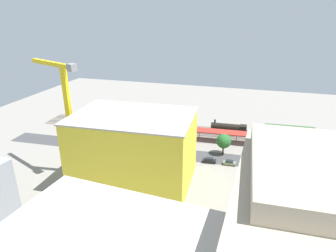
% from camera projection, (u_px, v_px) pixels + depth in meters
% --- Properties ---
extents(ground_plane, '(206.89, 206.89, 0.00)m').
position_uv_depth(ground_plane, '(171.00, 150.00, 110.32)').
color(ground_plane, gray).
rests_on(ground_plane, ground).
extents(rail_bed, '(129.79, 19.54, 0.01)m').
position_uv_depth(rail_bed, '(184.00, 130.00, 128.35)').
color(rail_bed, '#665E54').
rests_on(rail_bed, ground).
extents(street_asphalt, '(129.57, 14.50, 0.01)m').
position_uv_depth(street_asphalt, '(169.00, 153.00, 107.83)').
color(street_asphalt, '#424244').
rests_on(street_asphalt, ground).
extents(track_rails, '(129.19, 13.11, 0.12)m').
position_uv_depth(track_rails, '(184.00, 130.00, 128.28)').
color(track_rails, '#9E9EA8').
rests_on(track_rails, ground).
extents(platform_canopy_near, '(65.27, 7.92, 4.34)m').
position_uv_depth(platform_canopy_near, '(199.00, 130.00, 117.85)').
color(platform_canopy_near, '#A82D23').
rests_on(platform_canopy_near, ground).
extents(locomotive, '(16.27, 3.69, 5.36)m').
position_uv_depth(locomotive, '(230.00, 128.00, 125.30)').
color(locomotive, black).
rests_on(locomotive, ground).
extents(passenger_coach, '(19.76, 3.91, 5.88)m').
position_uv_depth(passenger_coach, '(289.00, 132.00, 118.90)').
color(passenger_coach, black).
rests_on(passenger_coach, ground).
extents(freight_coach_far, '(19.43, 3.91, 6.38)m').
position_uv_depth(freight_coach_far, '(153.00, 123.00, 127.81)').
color(freight_coach_far, black).
rests_on(freight_coach_far, ground).
extents(parked_car_0, '(4.32, 2.02, 1.63)m').
position_uv_depth(parked_car_0, '(229.00, 163.00, 99.28)').
color(parked_car_0, black).
rests_on(parked_car_0, ground).
extents(parked_car_1, '(4.58, 2.12, 1.79)m').
position_uv_depth(parked_car_1, '(209.00, 161.00, 100.69)').
color(parked_car_1, black).
rests_on(parked_car_1, ground).
extents(parked_car_2, '(4.12, 1.77, 1.76)m').
position_uv_depth(parked_car_2, '(186.00, 158.00, 102.32)').
color(parked_car_2, black).
rests_on(parked_car_2, ground).
extents(parked_car_3, '(4.18, 2.16, 1.61)m').
position_uv_depth(parked_car_3, '(166.00, 155.00, 104.92)').
color(parked_car_3, black).
rests_on(parked_car_3, ground).
extents(construction_building, '(34.80, 24.98, 20.68)m').
position_uv_depth(construction_building, '(134.00, 149.00, 87.29)').
color(construction_building, yellow).
rests_on(construction_building, ground).
extents(construction_roof_slab, '(35.42, 25.60, 0.40)m').
position_uv_depth(construction_roof_slab, '(133.00, 116.00, 83.47)').
color(construction_roof_slab, '#ADA89E').
rests_on(construction_roof_slab, construction_building).
extents(tower_crane, '(20.70, 10.02, 35.12)m').
position_uv_depth(tower_crane, '(66.00, 112.00, 88.86)').
color(tower_crane, gray).
rests_on(tower_crane, ground).
extents(box_truck_0, '(10.04, 3.47, 3.55)m').
position_uv_depth(box_truck_0, '(133.00, 148.00, 107.48)').
color(box_truck_0, black).
rests_on(box_truck_0, ground).
extents(box_truck_1, '(9.95, 3.55, 3.51)m').
position_uv_depth(box_truck_1, '(158.00, 150.00, 106.00)').
color(box_truck_1, black).
rests_on(box_truck_1, ground).
extents(street_tree_0, '(5.26, 5.26, 7.66)m').
position_uv_depth(street_tree_0, '(224.00, 141.00, 105.56)').
color(street_tree_0, brown).
rests_on(street_tree_0, ground).
extents(street_tree_1, '(4.72, 4.72, 7.26)m').
position_uv_depth(street_tree_1, '(104.00, 128.00, 117.67)').
color(street_tree_1, brown).
rests_on(street_tree_1, ground).
extents(street_tree_2, '(6.26, 6.26, 7.91)m').
position_uv_depth(street_tree_2, '(97.00, 127.00, 119.23)').
color(street_tree_2, brown).
rests_on(street_tree_2, ground).
extents(traffic_light, '(0.50, 0.36, 7.32)m').
position_uv_depth(traffic_light, '(105.00, 128.00, 117.75)').
color(traffic_light, '#333333').
rests_on(traffic_light, ground).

